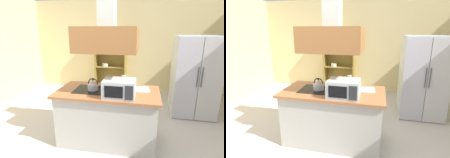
# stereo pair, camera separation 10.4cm
# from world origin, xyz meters

# --- Properties ---
(ground_plane) EXTENTS (7.80, 7.80, 0.00)m
(ground_plane) POSITION_xyz_m (0.00, 0.00, 0.00)
(ground_plane) COLOR #BEB4AD
(wall_back) EXTENTS (6.00, 0.12, 2.70)m
(wall_back) POSITION_xyz_m (0.00, 3.00, 1.35)
(wall_back) COLOR beige
(wall_back) RESTS_ON ground
(kitchen_island) EXTENTS (1.64, 0.84, 0.90)m
(kitchen_island) POSITION_xyz_m (-0.02, 0.17, 0.45)
(kitchen_island) COLOR #AFACA5
(kitchen_island) RESTS_ON ground
(range_hood) EXTENTS (0.90, 0.70, 1.17)m
(range_hood) POSITION_xyz_m (-0.02, 0.17, 1.81)
(range_hood) COLOR #A06535
(refrigerator) EXTENTS (0.90, 0.78, 1.73)m
(refrigerator) POSITION_xyz_m (1.60, 1.52, 0.87)
(refrigerator) COLOR #B2BFC5
(refrigerator) RESTS_ON ground
(dish_cabinet) EXTENTS (0.94, 0.40, 1.88)m
(dish_cabinet) POSITION_xyz_m (-0.49, 2.78, 0.84)
(dish_cabinet) COLOR olive
(dish_cabinet) RESTS_ON ground
(kettle) EXTENTS (0.17, 0.17, 0.19)m
(kettle) POSITION_xyz_m (-0.27, 0.17, 0.98)
(kettle) COLOR #ADB0BA
(kettle) RESTS_ON kitchen_island
(cutting_board) EXTENTS (0.37, 0.28, 0.02)m
(cutting_board) POSITION_xyz_m (0.46, 0.31, 0.91)
(cutting_board) COLOR white
(cutting_board) RESTS_ON kitchen_island
(microwave) EXTENTS (0.46, 0.35, 0.26)m
(microwave) POSITION_xyz_m (0.20, -0.05, 1.03)
(microwave) COLOR #B7BABF
(microwave) RESTS_ON kitchen_island
(wine_glass_on_counter) EXTENTS (0.08, 0.08, 0.21)m
(wine_glass_on_counter) POSITION_xyz_m (0.20, 0.41, 1.05)
(wine_glass_on_counter) COLOR silver
(wine_glass_on_counter) RESTS_ON kitchen_island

